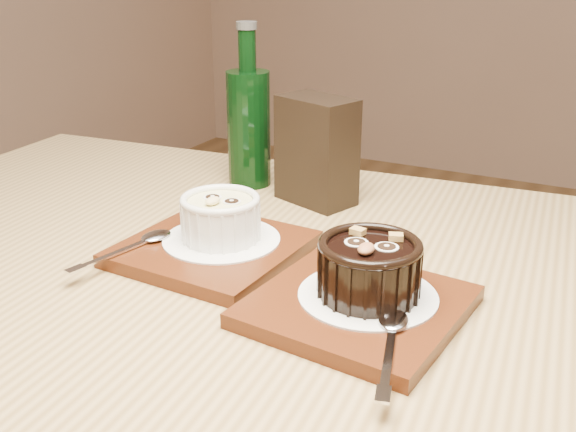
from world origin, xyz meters
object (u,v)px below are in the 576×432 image
(ramekin_dark, at_px, (369,266))
(green_bottle, at_px, (249,124))
(table, at_px, (273,362))
(tray_right, at_px, (357,307))
(tray_left, at_px, (213,249))
(condiment_stand, at_px, (317,151))
(ramekin_white, at_px, (221,216))

(ramekin_dark, bearing_deg, green_bottle, 130.99)
(table, height_order, ramekin_dark, ramekin_dark)
(tray_right, xyz_separation_m, ramekin_dark, (0.01, 0.01, 0.04))
(tray_right, distance_m, ramekin_dark, 0.04)
(table, height_order, green_bottle, green_bottle)
(table, bearing_deg, tray_left, 160.25)
(table, height_order, tray_right, tray_right)
(tray_left, xyz_separation_m, ramekin_dark, (0.20, -0.04, 0.04))
(tray_right, distance_m, condiment_stand, 0.31)
(ramekin_white, distance_m, ramekin_dark, 0.20)
(tray_right, relative_size, ramekin_dark, 1.88)
(tray_right, height_order, ramekin_dark, ramekin_dark)
(table, distance_m, green_bottle, 0.37)
(ramekin_white, height_order, ramekin_dark, ramekin_dark)
(ramekin_dark, bearing_deg, tray_right, -127.21)
(tray_left, height_order, tray_right, same)
(tray_left, relative_size, tray_right, 1.00)
(tray_left, bearing_deg, table, -19.75)
(ramekin_white, distance_m, green_bottle, 0.24)
(green_bottle, bearing_deg, tray_left, -68.93)
(table, bearing_deg, condiment_stand, 105.35)
(table, relative_size, green_bottle, 5.60)
(table, bearing_deg, tray_right, -7.31)
(table, bearing_deg, green_bottle, 124.64)
(table, xyz_separation_m, tray_right, (0.10, -0.01, 0.10))
(ramekin_white, relative_size, green_bottle, 0.39)
(tray_right, relative_size, condiment_stand, 1.29)
(ramekin_white, xyz_separation_m, condiment_stand, (0.02, 0.20, 0.03))
(table, distance_m, ramekin_white, 0.17)
(tray_right, bearing_deg, table, 172.69)
(table, relative_size, ramekin_dark, 13.26)
(tray_right, bearing_deg, ramekin_white, 163.04)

